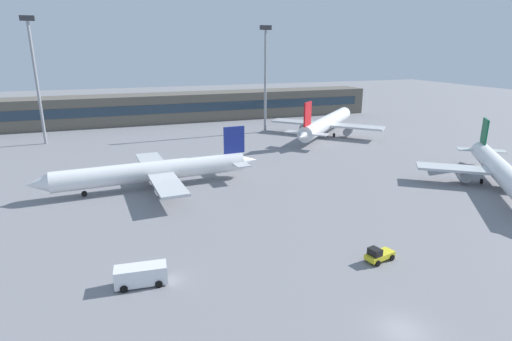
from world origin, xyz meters
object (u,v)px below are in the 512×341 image
Objects in this scene: baggage_tug_yellow at (378,255)px; floodlight_tower_west at (265,73)px; airplane_far at (327,123)px; airplane_mid at (152,171)px; floodlight_tower_east at (35,74)px; service_van_white at (141,275)px; airplane_near at (502,172)px.

floodlight_tower_west is at bearing 79.12° from baggage_tug_yellow.
airplane_mid is at bearing -149.24° from airplane_far.
airplane_far is 75.64m from floodlight_tower_east.
floodlight_tower_east reaches higher than baggage_tug_yellow.
floodlight_tower_west is (-15.13, 9.23, 13.30)m from airplane_far.
floodlight_tower_east is at bearing 103.36° from service_van_white.
floodlight_tower_east is at bearing 169.38° from airplane_far.
airplane_far reaches higher than baggage_tug_yellow.
airplane_mid is at bearing -63.32° from floodlight_tower_east.
airplane_far is (50.93, 30.31, 0.43)m from airplane_mid.
airplane_near is 0.97× the size of airplane_far.
service_van_white reaches higher than baggage_tug_yellow.
floodlight_tower_west reaches higher than service_van_white.
airplane_far is at bearing 96.30° from airplane_near.
service_van_white is (-4.37, -30.74, -1.83)m from airplane_mid.
airplane_far is at bearing 47.83° from service_van_white.
service_van_white is at bearing -76.64° from floodlight_tower_east.
airplane_mid is at bearing -132.16° from floodlight_tower_west.
floodlight_tower_east reaches higher than airplane_mid.
baggage_tug_yellow is (21.51, -34.79, -2.15)m from airplane_mid.
airplane_near is at bearing 9.58° from service_van_white.
airplane_near is 60.13m from airplane_mid.
baggage_tug_yellow is (-35.03, -14.33, -2.15)m from airplane_near.
baggage_tug_yellow is at bearing -100.88° from floodlight_tower_west.
service_van_white is (-60.91, -10.28, -1.84)m from airplane_near.
baggage_tug_yellow is at bearing -114.32° from airplane_far.
airplane_mid reaches higher than baggage_tug_yellow.
airplane_near is at bearing -83.70° from airplane_far.
floodlight_tower_east is (-57.92, 4.47, 0.73)m from floodlight_tower_west.
airplane_mid is 31.10m from service_van_white.
floodlight_tower_west reaches higher than airplane_far.
service_van_white is at bearing 171.10° from baggage_tug_yellow.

